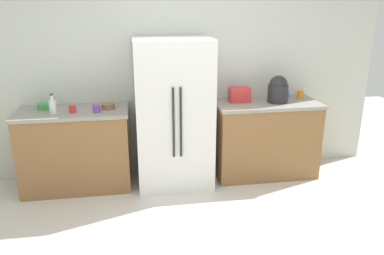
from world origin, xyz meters
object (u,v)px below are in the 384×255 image
toaster (239,95)px  cup_d (96,108)px  bottle_a (53,106)px  bowl_b (108,106)px  cup_b (73,109)px  bowl_a (45,106)px  rice_cooker (278,89)px  cup_a (286,94)px  cup_c (300,95)px  refrigerator (173,114)px

toaster → cup_d: toaster is taller
bottle_a → bowl_b: (0.58, 0.10, -0.05)m
cup_b → bowl_a: 0.39m
cup_b → bottle_a: bearing=-179.5°
bowl_a → cup_d: bearing=-20.7°
rice_cooker → bowl_a: (-2.72, 0.13, -0.12)m
cup_a → cup_c: size_ratio=0.83×
bottle_a → bowl_b: 0.59m
cup_d → bowl_b: cup_d is taller
cup_c → cup_d: size_ratio=1.15×
refrigerator → cup_c: bearing=5.9°
toaster → cup_d: (-1.68, -0.20, -0.05)m
refrigerator → bowl_b: 0.75m
cup_a → toaster: bearing=-170.8°
bottle_a → bowl_a: 0.25m
bowl_b → refrigerator: bearing=-4.3°
cup_b → cup_d: size_ratio=0.95×
refrigerator → bottle_a: (-1.32, -0.04, 0.16)m
cup_c → bowl_b: bearing=-177.3°
bowl_a → refrigerator: bearing=-6.3°
refrigerator → cup_d: 0.87m
cup_c → bowl_b: (-2.37, -0.11, -0.02)m
cup_b → toaster: bearing=5.2°
toaster → bottle_a: 2.15m
refrigerator → cup_b: 1.12m
cup_d → cup_a: bearing=7.3°
bottle_a → refrigerator: bearing=1.9°
rice_cooker → cup_d: rice_cooker is taller
toaster → rice_cooker: bearing=-12.4°
rice_cooker → bottle_a: bearing=-178.3°
refrigerator → bowl_b: size_ratio=11.39×
refrigerator → bowl_b: bearing=175.7°
refrigerator → cup_d: (-0.86, -0.06, 0.12)m
cup_c → bowl_b: 2.37m
refrigerator → toaster: refrigerator is taller
toaster → bowl_b: 1.57m
refrigerator → cup_c: 1.64m
toaster → bowl_a: bearing=179.3°
rice_cooker → bowl_b: 2.02m
toaster → bowl_a: (-2.27, 0.03, -0.05)m
refrigerator → bowl_b: refrigerator is taller
bottle_a → cup_b: bearing=0.5°
toaster → cup_a: 0.65m
refrigerator → toaster: size_ratio=6.98×
toaster → rice_cooker: 0.47m
refrigerator → cup_b: (-1.12, -0.04, 0.12)m
cup_a → bowl_b: bearing=-175.3°
toaster → bowl_b: (-1.57, -0.08, -0.06)m
refrigerator → bowl_b: (-0.74, 0.06, 0.11)m
rice_cooker → bowl_b: size_ratio=2.15×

